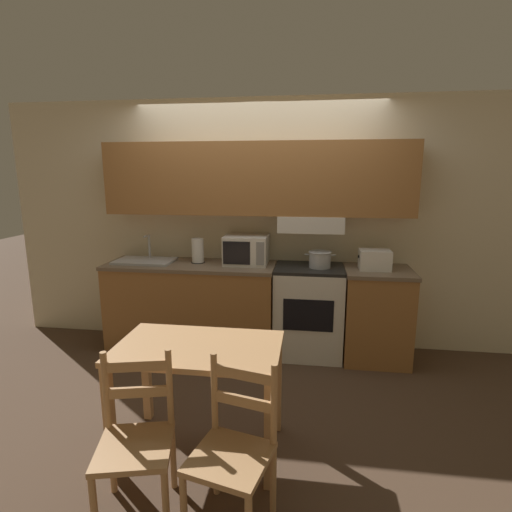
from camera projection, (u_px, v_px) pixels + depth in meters
ground_plane at (258, 339)px, 4.43m from camera, size 16.00×16.00×0.00m
wall_back at (259, 203)px, 4.05m from camera, size 5.42×0.38×2.55m
lower_counter_main at (192, 306)px, 4.15m from camera, size 1.72×0.59×0.91m
lower_counter_right_stub at (376, 314)px, 3.90m from camera, size 0.64×0.59×0.91m
stove_range at (308, 311)px, 4.00m from camera, size 0.67×0.54×0.91m
cooking_pot at (320, 259)px, 3.87m from camera, size 0.30×0.22×0.16m
microwave at (247, 250)px, 4.02m from camera, size 0.43×0.38×0.29m
toaster at (375, 260)px, 3.79m from camera, size 0.30×0.22×0.19m
sink_basin at (145, 260)px, 4.12m from camera, size 0.59×0.37×0.27m
paper_towel_roll at (198, 251)px, 4.07m from camera, size 0.14×0.14×0.25m
dining_table at (199, 363)px, 2.56m from camera, size 1.05×0.63×0.74m
chair_left_of_table at (136, 441)px, 2.12m from camera, size 0.46×0.46×0.87m
chair_right_of_table at (233, 451)px, 2.04m from camera, size 0.46×0.46×0.87m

